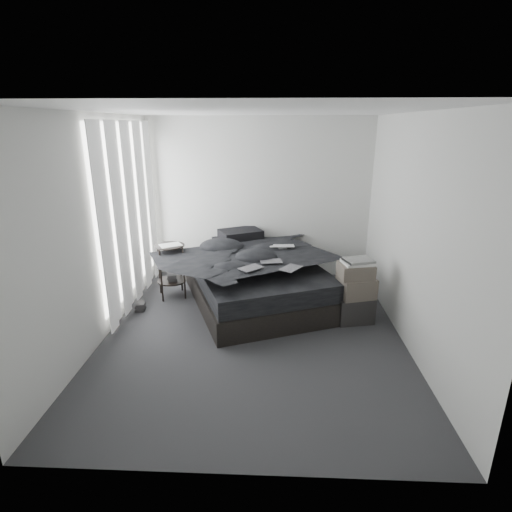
{
  "coord_description": "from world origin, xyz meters",
  "views": [
    {
      "loc": [
        0.23,
        -4.39,
        2.47
      ],
      "look_at": [
        0.0,
        0.8,
        0.75
      ],
      "focal_mm": 28.0,
      "sensor_mm": 36.0,
      "label": 1
    }
  ],
  "objects_px": {
    "bed": "(256,290)",
    "box_lower": "(353,308)",
    "side_stand": "(171,271)",
    "laptop": "(282,242)"
  },
  "relations": [
    {
      "from": "side_stand",
      "to": "box_lower",
      "type": "relative_size",
      "value": 1.7
    },
    {
      "from": "bed",
      "to": "laptop",
      "type": "height_order",
      "value": "laptop"
    },
    {
      "from": "side_stand",
      "to": "box_lower",
      "type": "height_order",
      "value": "side_stand"
    },
    {
      "from": "side_stand",
      "to": "box_lower",
      "type": "bearing_deg",
      "value": -14.83
    },
    {
      "from": "laptop",
      "to": "side_stand",
      "type": "relative_size",
      "value": 0.46
    },
    {
      "from": "laptop",
      "to": "side_stand",
      "type": "xyz_separation_m",
      "value": [
        -1.64,
        -0.11,
        -0.44
      ]
    },
    {
      "from": "laptop",
      "to": "side_stand",
      "type": "distance_m",
      "value": 1.7
    },
    {
      "from": "bed",
      "to": "box_lower",
      "type": "xyz_separation_m",
      "value": [
        1.3,
        -0.59,
        0.02
      ]
    },
    {
      "from": "bed",
      "to": "side_stand",
      "type": "distance_m",
      "value": 1.29
    },
    {
      "from": "box_lower",
      "to": "side_stand",
      "type": "bearing_deg",
      "value": 165.17
    }
  ]
}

